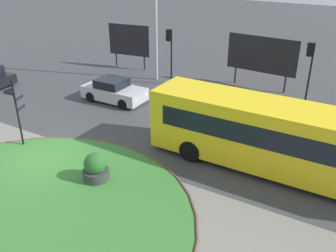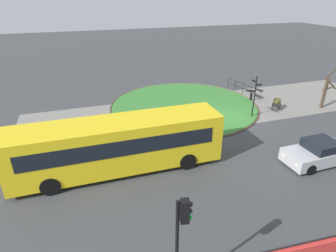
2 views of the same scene
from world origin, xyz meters
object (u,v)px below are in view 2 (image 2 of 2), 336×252
planter_kerbside (277,104)px  signpost_directional (255,94)px  bus_yellow (119,144)px  street_tree_bare (326,91)px  traffic_light_far (182,229)px  bollard_foreground (251,97)px  car_near_lane (318,153)px  planter_near_signpost (192,116)px

planter_kerbside → signpost_directional: bearing=15.5°
bus_yellow → street_tree_bare: 18.71m
traffic_light_far → planter_kerbside: traffic_light_far is taller
bollard_foreground → bus_yellow: (13.37, 7.25, 1.20)m
bus_yellow → planter_kerbside: bearing=-161.1°
signpost_directional → car_near_lane: (0.18, 6.95, -1.29)m
traffic_light_far → planter_near_signpost: bearing=77.8°
car_near_lane → traffic_light_far: size_ratio=1.02×
street_tree_bare → traffic_light_far: bearing=33.6°
street_tree_bare → planter_kerbside: bearing=-13.2°
car_near_lane → planter_kerbside: car_near_lane is taller
planter_near_signpost → planter_kerbside: 7.99m
signpost_directional → street_tree_bare: bearing=178.8°
traffic_light_far → planter_kerbside: 18.74m
bus_yellow → planter_kerbside: size_ratio=10.96×
signpost_directional → car_near_lane: 7.07m
signpost_directional → street_tree_bare: size_ratio=0.96×
signpost_directional → bus_yellow: 12.02m
bollard_foreground → street_tree_bare: (-4.94, 3.42, 1.10)m
bus_yellow → street_tree_bare: bearing=-167.8°
car_near_lane → bollard_foreground: bearing=-103.0°
traffic_light_far → planter_kerbside: (-13.60, -12.67, -2.40)m
traffic_light_far → street_tree_bare: 21.23m
car_near_lane → street_tree_bare: size_ratio=1.13×
signpost_directional → planter_near_signpost: bearing=-5.9°
bus_yellow → traffic_light_far: size_ratio=2.92×
traffic_light_far → signpost_directional: bearing=60.1°
signpost_directional → street_tree_bare: street_tree_bare is taller
bollard_foreground → traffic_light_far: bearing=50.0°
street_tree_bare → bus_yellow: bearing=11.8°
signpost_directional → planter_kerbside: signpost_directional is taller
signpost_directional → planter_near_signpost: 5.28m
planter_kerbside → planter_near_signpost: bearing=2.0°
bollard_foreground → planter_near_signpost: 7.60m
traffic_light_far → planter_kerbside: size_ratio=3.76×
car_near_lane → planter_near_signpost: bearing=-57.7°
planter_near_signpost → bollard_foreground: bearing=-158.8°
signpost_directional → traffic_light_far: bearing=48.0°
car_near_lane → traffic_light_far: (10.49, 4.92, 2.22)m
bollard_foreground → traffic_light_far: size_ratio=0.21×
bollard_foreground → car_near_lane: bearing=77.8°
bollard_foreground → car_near_lane: size_ratio=0.21×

